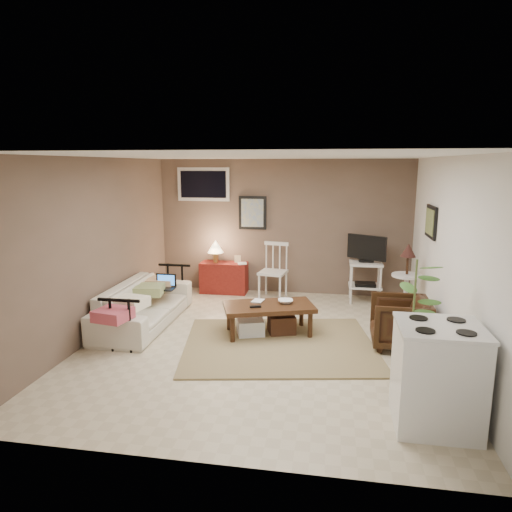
% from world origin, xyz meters
% --- Properties ---
extents(floor, '(5.00, 5.00, 0.00)m').
position_xyz_m(floor, '(0.00, 0.00, 0.00)').
color(floor, '#C1B293').
rests_on(floor, ground).
extents(art_back, '(0.50, 0.03, 0.60)m').
position_xyz_m(art_back, '(-0.55, 2.48, 1.45)').
color(art_back, black).
extents(art_right, '(0.03, 0.60, 0.45)m').
position_xyz_m(art_right, '(2.23, 1.05, 1.52)').
color(art_right, black).
extents(window, '(0.96, 0.03, 0.60)m').
position_xyz_m(window, '(-1.45, 2.48, 1.95)').
color(window, silver).
extents(rug, '(2.73, 2.34, 0.02)m').
position_xyz_m(rug, '(0.24, -0.04, 0.01)').
color(rug, olive).
rests_on(rug, floor).
extents(coffee_table, '(1.34, 0.97, 0.46)m').
position_xyz_m(coffee_table, '(0.04, 0.31, 0.25)').
color(coffee_table, '#3D2110').
rests_on(coffee_table, floor).
extents(sofa, '(0.60, 2.06, 0.80)m').
position_xyz_m(sofa, '(-1.80, 0.44, 0.40)').
color(sofa, beige).
rests_on(sofa, floor).
extents(sofa_pillows, '(0.39, 1.95, 0.14)m').
position_xyz_m(sofa_pillows, '(-1.75, 0.20, 0.49)').
color(sofa_pillows, '#F4EACA').
rests_on(sofa_pillows, sofa).
extents(sofa_end_rails, '(0.55, 2.05, 0.69)m').
position_xyz_m(sofa_end_rails, '(-1.68, 0.44, 0.35)').
color(sofa_end_rails, black).
rests_on(sofa_end_rails, floor).
extents(laptop, '(0.32, 0.23, 0.22)m').
position_xyz_m(laptop, '(-1.60, 0.79, 0.52)').
color(laptop, black).
rests_on(laptop, sofa).
extents(red_console, '(0.84, 0.37, 0.97)m').
position_xyz_m(red_console, '(-1.06, 2.28, 0.34)').
color(red_console, maroon).
rests_on(red_console, floor).
extents(spindle_chair, '(0.51, 0.51, 0.97)m').
position_xyz_m(spindle_chair, '(-0.12, 2.10, 0.45)').
color(spindle_chair, silver).
rests_on(spindle_chair, floor).
extents(tv_stand, '(0.62, 0.44, 1.15)m').
position_xyz_m(tv_stand, '(1.45, 2.12, 0.61)').
color(tv_stand, silver).
rests_on(tv_stand, floor).
extents(side_table, '(0.44, 0.44, 1.17)m').
position_xyz_m(side_table, '(1.98, 1.27, 0.72)').
color(side_table, silver).
rests_on(side_table, floor).
extents(armchair, '(0.66, 0.70, 0.71)m').
position_xyz_m(armchair, '(1.76, 0.19, 0.36)').
color(armchair, black).
rests_on(armchair, floor).
extents(potted_plant, '(0.36, 0.36, 1.42)m').
position_xyz_m(potted_plant, '(1.69, -1.06, 0.76)').
color(potted_plant, gray).
rests_on(potted_plant, floor).
extents(stove, '(0.73, 0.68, 0.95)m').
position_xyz_m(stove, '(1.83, -1.63, 0.47)').
color(stove, white).
rests_on(stove, floor).
extents(bowl, '(0.21, 0.09, 0.20)m').
position_xyz_m(bowl, '(0.27, 0.42, 0.53)').
color(bowl, '#3D2110').
rests_on(bowl, coffee_table).
extents(book_table, '(0.15, 0.04, 0.20)m').
position_xyz_m(book_table, '(-0.19, 0.45, 0.53)').
color(book_table, '#3D2110').
rests_on(book_table, coffee_table).
extents(book_console, '(0.15, 0.06, 0.21)m').
position_xyz_m(book_console, '(-0.77, 2.20, 0.66)').
color(book_console, '#3D2110').
rests_on(book_console, red_console).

